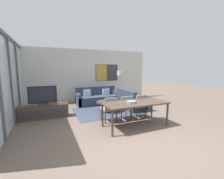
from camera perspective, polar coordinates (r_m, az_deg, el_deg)
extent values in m
plane|color=brown|center=(4.03, 10.03, -18.51)|extent=(24.00, 24.00, 0.00)
cube|color=silver|center=(8.29, -9.50, 5.22)|extent=(7.16, 0.06, 2.80)
cube|color=#2D2D33|center=(8.60, -1.96, 6.42)|extent=(1.34, 0.01, 0.93)
cube|color=#B29333|center=(8.48, -4.00, 6.38)|extent=(0.63, 0.02, 0.89)
cube|color=#38383D|center=(8.72, 0.06, 6.45)|extent=(0.63, 0.02, 0.89)
cube|color=silver|center=(5.62, -34.42, 2.63)|extent=(0.02, 5.05, 2.80)
cube|color=#515156|center=(5.68, -35.23, 16.33)|extent=(0.07, 5.05, 0.10)
cube|color=#515156|center=(5.61, -34.12, 2.65)|extent=(0.07, 0.08, 2.80)
cube|color=#515156|center=(6.85, -32.26, 3.52)|extent=(0.07, 0.08, 2.80)
cube|color=#333D4C|center=(6.45, -1.50, -8.07)|extent=(2.78, 2.06, 0.01)
cube|color=#423326|center=(6.00, -24.56, -7.65)|extent=(1.69, 0.41, 0.49)
cube|color=#2D2D33|center=(5.80, -24.58, -8.19)|extent=(1.55, 0.01, 0.27)
cube|color=#2D2D33|center=(5.94, -24.71, -5.15)|extent=(0.36, 0.20, 0.05)
cube|color=#2D2D33|center=(5.93, -24.75, -4.53)|extent=(0.06, 0.03, 0.08)
cube|color=black|center=(5.87, -24.91, -1.80)|extent=(0.95, 0.04, 0.61)
cube|color=black|center=(5.85, -24.91, -1.84)|extent=(0.88, 0.01, 0.55)
cube|color=#2D384C|center=(7.64, -5.39, -3.94)|extent=(2.12, 0.86, 0.42)
cube|color=#2D384C|center=(7.93, -6.21, -1.90)|extent=(2.12, 0.16, 0.86)
cube|color=#2D384C|center=(7.38, -12.71, -3.82)|extent=(0.14, 0.86, 0.60)
cube|color=#2D384C|center=(7.98, 1.35, -2.74)|extent=(0.14, 0.86, 0.60)
cube|color=#B2B7C1|center=(7.60, -9.45, -1.33)|extent=(0.36, 0.12, 0.30)
cube|color=#B2B7C1|center=(7.90, -2.33, -0.86)|extent=(0.36, 0.12, 0.30)
cube|color=#2D384C|center=(6.89, 7.82, -5.32)|extent=(0.86, 1.52, 0.42)
cube|color=#2D384C|center=(6.67, 5.29, -3.79)|extent=(0.16, 1.52, 0.86)
cube|color=#2D384C|center=(6.30, 11.13, -5.81)|extent=(0.86, 0.14, 0.60)
cube|color=#2D384C|center=(7.45, 5.05, -3.55)|extent=(0.86, 0.14, 0.60)
cube|color=#B2B7C1|center=(6.44, 8.18, -2.98)|extent=(0.12, 0.36, 0.30)
cylinder|color=#423326|center=(6.44, -1.50, -7.97)|extent=(0.45, 0.45, 0.03)
cylinder|color=#423326|center=(6.40, -1.50, -6.53)|extent=(0.18, 0.18, 0.36)
cylinder|color=#423326|center=(6.35, -1.51, -4.76)|extent=(0.99, 0.99, 0.04)
cube|color=#423326|center=(4.66, 8.88, -5.12)|extent=(2.00, 0.87, 0.04)
cylinder|color=#423326|center=(4.02, 0.13, -12.82)|extent=(0.06, 0.06, 0.72)
cylinder|color=#423326|center=(5.04, 20.30, -8.99)|extent=(0.06, 0.06, 0.72)
cylinder|color=#423326|center=(4.68, -3.65, -9.79)|extent=(0.06, 0.06, 0.72)
cylinder|color=#423326|center=(5.58, 14.90, -7.11)|extent=(0.06, 0.06, 0.72)
cube|color=gray|center=(5.11, -1.33, -7.40)|extent=(0.46, 0.46, 0.06)
cube|color=gray|center=(4.87, -0.41, -5.41)|extent=(0.42, 0.05, 0.39)
cylinder|color=#423326|center=(4.93, -2.60, -10.79)|extent=(0.04, 0.04, 0.40)
cylinder|color=#423326|center=(5.08, 1.67, -10.21)|extent=(0.04, 0.04, 0.40)
cylinder|color=#423326|center=(5.29, -4.19, -9.49)|extent=(0.04, 0.04, 0.40)
cylinder|color=#423326|center=(5.43, -0.16, -9.01)|extent=(0.04, 0.04, 0.40)
cube|color=gray|center=(5.35, 4.54, -6.73)|extent=(0.46, 0.46, 0.06)
cube|color=gray|center=(5.12, 5.65, -4.80)|extent=(0.42, 0.05, 0.39)
cylinder|color=#423326|center=(5.15, 3.58, -9.96)|extent=(0.04, 0.04, 0.40)
cylinder|color=#423326|center=(5.34, 7.45, -9.37)|extent=(0.04, 0.04, 0.40)
cylinder|color=#423326|center=(5.50, 1.65, -8.80)|extent=(0.04, 0.04, 0.40)
cylinder|color=#423326|center=(5.67, 5.35, -8.29)|extent=(0.04, 0.04, 0.40)
cube|color=gray|center=(5.63, 9.86, -6.07)|extent=(0.46, 0.46, 0.06)
cube|color=gray|center=(5.42, 11.11, -4.20)|extent=(0.42, 0.05, 0.39)
cylinder|color=#423326|center=(5.43, 9.19, -9.12)|extent=(0.04, 0.04, 0.40)
cylinder|color=#423326|center=(5.65, 12.65, -8.53)|extent=(0.04, 0.04, 0.40)
cylinder|color=#423326|center=(5.75, 7.01, -8.09)|extent=(0.04, 0.04, 0.40)
cylinder|color=#423326|center=(5.96, 10.35, -7.59)|extent=(0.04, 0.04, 0.40)
cylinder|color=slate|center=(4.57, 7.34, -4.72)|extent=(0.30, 0.30, 0.06)
torus|color=slate|center=(4.57, 7.35, -4.48)|extent=(0.30, 0.30, 0.02)
cylinder|color=#2D2D33|center=(8.20, 3.35, -4.51)|extent=(0.28, 0.28, 0.02)
cylinder|color=#B7B7BC|center=(8.08, 3.39, 0.47)|extent=(0.03, 0.03, 1.41)
cylinder|color=#B2B7C1|center=(8.01, 3.44, 6.28)|extent=(0.43, 0.43, 0.22)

